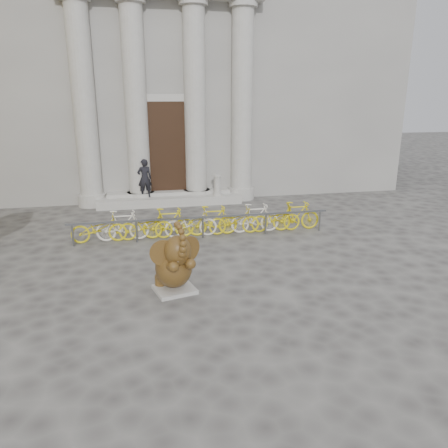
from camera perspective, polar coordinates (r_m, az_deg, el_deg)
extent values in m
plane|color=#474442|center=(9.90, -2.39, -10.31)|extent=(80.00, 80.00, 0.00)
cube|color=gray|center=(23.81, -8.79, 20.06)|extent=(22.00, 10.00, 12.00)
cube|color=black|center=(18.82, -7.43, 9.80)|extent=(2.40, 0.16, 4.00)
cylinder|color=#A8A59E|center=(18.62, -17.78, 14.35)|extent=(0.90, 0.90, 8.00)
cylinder|color=#A8A59E|center=(18.53, -11.43, 14.79)|extent=(0.90, 0.90, 8.00)
cylinder|color=#A8A59E|center=(18.71, -3.80, 15.08)|extent=(0.90, 0.90, 8.00)
cylinder|color=#A8A59E|center=(19.09, 2.37, 15.13)|extent=(0.90, 0.90, 8.00)
cube|color=#A8A59E|center=(18.68, -7.07, 3.15)|extent=(6.00, 1.20, 0.36)
cube|color=#A8A59E|center=(10.50, -6.46, -8.48)|extent=(1.07, 1.01, 0.09)
ellipsoid|color=black|center=(10.55, -6.88, -6.52)|extent=(0.91, 0.88, 0.58)
ellipsoid|color=black|center=(10.29, -6.59, -5.59)|extent=(1.10, 1.26, 0.93)
cylinder|color=black|center=(10.64, -8.30, -7.25)|extent=(0.33, 0.33, 0.23)
cylinder|color=black|center=(10.78, -5.83, -6.84)|extent=(0.33, 0.33, 0.23)
cylinder|color=black|center=(9.85, -7.01, -5.51)|extent=(0.34, 0.57, 0.36)
cylinder|color=black|center=(9.98, -4.86, -5.16)|extent=(0.34, 0.57, 0.36)
ellipsoid|color=black|center=(9.83, -6.06, -3.52)|extent=(0.73, 0.71, 0.72)
cylinder|color=black|center=(9.85, -7.94, -3.77)|extent=(0.61, 0.08, 0.61)
cylinder|color=black|center=(10.03, -4.62, -3.27)|extent=(0.54, 0.36, 0.61)
cone|color=beige|center=(9.69, -6.27, -4.74)|extent=(0.16, 0.21, 0.10)
cone|color=beige|center=(9.75, -5.07, -4.55)|extent=(0.07, 0.21, 0.10)
cube|color=slate|center=(13.99, -2.78, 0.90)|extent=(8.44, 0.06, 0.06)
cylinder|color=slate|center=(14.08, -19.14, -1.41)|extent=(0.06, 0.06, 0.70)
cylinder|color=slate|center=(13.94, -11.36, -0.98)|extent=(0.06, 0.06, 0.70)
cylinder|color=slate|center=(14.09, -2.76, -0.47)|extent=(0.06, 0.06, 0.70)
cylinder|color=slate|center=(14.54, 5.48, 0.02)|extent=(0.06, 0.06, 0.70)
cylinder|color=slate|center=(15.20, 12.38, 0.43)|extent=(0.06, 0.06, 0.70)
imported|color=yellow|center=(14.19, -16.04, -0.36)|extent=(1.70, 0.50, 1.00)
imported|color=white|center=(14.15, -13.12, -0.19)|extent=(1.66, 0.47, 1.00)
imported|color=yellow|center=(14.14, -10.19, -0.03)|extent=(1.70, 0.50, 1.00)
imported|color=yellow|center=(14.17, -7.27, 0.14)|extent=(1.66, 0.47, 1.00)
imported|color=white|center=(14.24, -4.36, 0.31)|extent=(1.70, 0.50, 1.00)
imported|color=yellow|center=(14.34, -1.50, 0.47)|extent=(1.66, 0.47, 1.00)
imported|color=yellow|center=(14.48, 1.33, 0.63)|extent=(1.70, 0.50, 1.00)
imported|color=white|center=(14.65, 4.09, 0.78)|extent=(1.66, 0.47, 1.00)
imported|color=yellow|center=(14.86, 6.78, 0.93)|extent=(1.70, 0.50, 1.00)
imported|color=yellow|center=(15.10, 9.39, 1.08)|extent=(1.66, 0.47, 1.00)
imported|color=black|center=(18.37, -10.33, 5.90)|extent=(0.63, 0.46, 1.60)
cylinder|color=#A8A59E|center=(18.59, -0.89, 3.95)|extent=(0.36, 0.36, 0.11)
cylinder|color=#A8A59E|center=(18.51, -0.90, 5.02)|extent=(0.25, 0.25, 0.82)
cylinder|color=#A8A59E|center=(18.43, -0.90, 6.35)|extent=(0.36, 0.36, 0.09)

